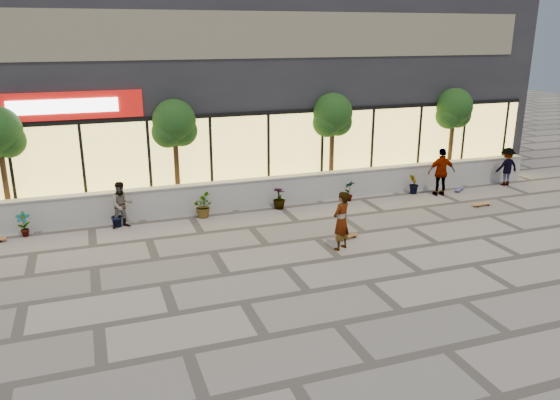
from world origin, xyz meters
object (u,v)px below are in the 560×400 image
object	(u,v)px
skater_right_near	(441,172)
skateboard_center	(347,237)
tree_midwest	(174,126)
skater_left	(122,205)
skateboard_right_far	(459,189)
skateboard_right_near	(482,204)
skater_center	(341,221)
skater_right_far	(507,167)
tree_mideast	(333,118)
tree_east	(454,111)

from	to	relation	value
skater_right_near	skateboard_center	distance (m)	6.37
tree_midwest	skateboard_center	distance (m)	7.10
skater_right_near	skater_left	bearing A→B (deg)	8.43
skater_right_near	skateboard_right_far	bearing A→B (deg)	-157.79
skateboard_center	skateboard_right_far	world-z (taller)	skateboard_center
skateboard_right_near	skater_center	bearing A→B (deg)	-166.88
skater_center	skateboard_center	world-z (taller)	skater_center
skater_left	skater_right_near	bearing A→B (deg)	-11.70
skater_left	skateboard_right_far	xyz separation A→B (m)	(13.01, -0.10, -0.69)
skater_center	skateboard_right_near	xyz separation A→B (m)	(6.67, 2.01, -0.80)
skater_right_far	skateboard_center	bearing A→B (deg)	23.18
skater_right_near	skateboard_right_far	distance (m)	1.41
skater_right_near	tree_mideast	bearing A→B (deg)	-14.11
skater_right_far	skater_center	bearing A→B (deg)	25.54
tree_midwest	tree_mideast	size ratio (longest dim) A/B	1.00
skater_right_near	skateboard_center	size ratio (longest dim) A/B	2.13
tree_midwest	skater_center	size ratio (longest dim) A/B	2.23
tree_mideast	skateboard_right_near	bearing A→B (deg)	-37.57
tree_east	skater_right_far	world-z (taller)	tree_east
skater_left	skateboard_right_near	xyz separation A→B (m)	(12.52, -2.05, -0.69)
tree_mideast	skater_right_far	xyz separation A→B (m)	(7.30, -1.40, -2.20)
skateboard_right_far	skateboard_center	bearing A→B (deg)	169.26
tree_midwest	skater_right_near	distance (m)	10.23
skater_right_far	tree_midwest	bearing A→B (deg)	-3.64
tree_mideast	skater_center	world-z (taller)	tree_mideast
skateboard_right_far	skater_right_near	bearing A→B (deg)	154.92
tree_east	skater_left	distance (m)	13.78
skater_center	skater_right_near	bearing A→B (deg)	-177.38
skateboard_center	skater_center	bearing A→B (deg)	-143.56
skateboard_center	skater_right_near	bearing A→B (deg)	14.55
skater_right_far	skateboard_right_far	world-z (taller)	skater_right_far
skateboard_right_near	skater_left	bearing A→B (deg)	167.06
tree_mideast	skater_left	distance (m)	8.45
tree_east	skater_right_far	distance (m)	3.17
tree_midwest	tree_east	world-z (taller)	same
tree_east	skateboard_right_near	size ratio (longest dim) A/B	4.77
skater_center	skateboard_right_near	distance (m)	7.01
tree_midwest	skateboard_center	size ratio (longest dim) A/B	4.50
skateboard_center	skateboard_right_near	bearing A→B (deg)	-2.06
tree_midwest	skateboard_right_far	size ratio (longest dim) A/B	5.56
tree_midwest	skateboard_right_far	bearing A→B (deg)	-7.78
tree_east	skater_right_near	world-z (taller)	tree_east
skater_right_far	skateboard_right_near	xyz separation A→B (m)	(-2.81, -2.05, -0.71)
tree_east	skater_right_far	bearing A→B (deg)	-37.87
skater_right_near	skateboard_right_near	world-z (taller)	skater_right_near
skater_left	skateboard_center	distance (m)	7.26
tree_east	skater_right_far	size ratio (longest dim) A/B	2.48
tree_mideast	skater_left	xyz separation A→B (m)	(-8.03, -1.40, -2.22)
skater_center	skater_left	xyz separation A→B (m)	(-5.85, 4.06, -0.11)
skater_left	skater_right_far	world-z (taller)	skater_right_far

